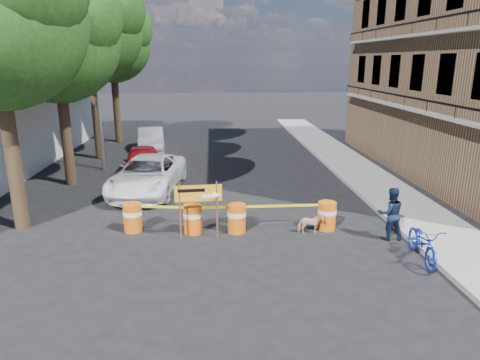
{
  "coord_description": "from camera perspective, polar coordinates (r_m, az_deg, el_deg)",
  "views": [
    {
      "loc": [
        -0.72,
        -11.18,
        5.16
      ],
      "look_at": [
        0.2,
        2.53,
        1.3
      ],
      "focal_mm": 32.0,
      "sensor_mm": 36.0,
      "label": 1
    }
  ],
  "objects": [
    {
      "name": "bicycle",
      "position": [
        12.22,
        23.43,
        -5.65
      ],
      "size": [
        0.8,
        1.11,
        1.97
      ],
      "primitive_type": "imported",
      "rotation": [
        0.0,
        0.0,
        -0.12
      ],
      "color": "#1530AD",
      "rests_on": "ground"
    },
    {
      "name": "barrel_mid_left",
      "position": [
        13.26,
        -6.31,
        -5.11
      ],
      "size": [
        0.58,
        0.58,
        0.9
      ],
      "color": "#DC600C",
      "rests_on": "ground"
    },
    {
      "name": "barrel_mid_right",
      "position": [
        13.25,
        -0.44,
        -5.04
      ],
      "size": [
        0.58,
        0.58,
        0.9
      ],
      "color": "#DC600C",
      "rests_on": "ground"
    },
    {
      "name": "barrel_far_left",
      "position": [
        13.72,
        -14.13,
        -4.78
      ],
      "size": [
        0.58,
        0.58,
        0.9
      ],
      "color": "#DC600C",
      "rests_on": "ground"
    },
    {
      "name": "dog",
      "position": [
        13.33,
        9.37,
        -5.81
      ],
      "size": [
        0.76,
        0.35,
        0.64
      ],
      "primitive_type": "imported",
      "rotation": [
        0.0,
        0.0,
        1.57
      ],
      "color": "#DCAE7E",
      "rests_on": "ground"
    },
    {
      "name": "tree_mid_a",
      "position": [
        19.17,
        -23.19,
        17.03
      ],
      "size": [
        5.25,
        5.0,
        8.68
      ],
      "color": "#332316",
      "rests_on": "ground"
    },
    {
      "name": "detour_sign",
      "position": [
        12.52,
        -4.8,
        -2.35
      ],
      "size": [
        1.38,
        0.27,
        1.78
      ],
      "rotation": [
        0.0,
        0.0,
        0.07
      ],
      "color": "#592D19",
      "rests_on": "ground"
    },
    {
      "name": "tree_mid_b",
      "position": [
        24.0,
        -19.38,
        18.58
      ],
      "size": [
        5.67,
        5.4,
        9.62
      ],
      "color": "#332316",
      "rests_on": "ground"
    },
    {
      "name": "tree_far",
      "position": [
        28.83,
        -16.64,
        17.18
      ],
      "size": [
        5.04,
        4.8,
        8.84
      ],
      "color": "#332316",
      "rests_on": "ground"
    },
    {
      "name": "suv_white",
      "position": [
        17.6,
        -12.21,
        0.69
      ],
      "size": [
        3.0,
        5.37,
        1.42
      ],
      "primitive_type": "imported",
      "rotation": [
        0.0,
        0.0,
        -0.13
      ],
      "color": "white",
      "rests_on": "ground"
    },
    {
      "name": "sedan_silver",
      "position": [
        25.78,
        -11.79,
        5.34
      ],
      "size": [
        1.97,
        4.24,
        1.34
      ],
      "primitive_type": "imported",
      "rotation": [
        0.0,
        0.0,
        0.14
      ],
      "color": "silver",
      "rests_on": "ground"
    },
    {
      "name": "ground",
      "position": [
        12.33,
        -0.12,
        -9.04
      ],
      "size": [
        120.0,
        120.0,
        0.0
      ],
      "primitive_type": "plane",
      "color": "black",
      "rests_on": "ground"
    },
    {
      "name": "sidewalk_east",
      "position": [
        19.21,
        17.45,
        -0.4
      ],
      "size": [
        2.4,
        40.0,
        0.15
      ],
      "primitive_type": "cube",
      "color": "gray",
      "rests_on": "ground"
    },
    {
      "name": "streetlamp",
      "position": [
        21.34,
        -18.45,
        12.81
      ],
      "size": [
        1.25,
        0.18,
        8.0
      ],
      "color": "gray",
      "rests_on": "ground"
    },
    {
      "name": "sedan_red",
      "position": [
        20.14,
        -12.87,
        2.43
      ],
      "size": [
        2.05,
        4.13,
        1.35
      ],
      "primitive_type": "imported",
      "rotation": [
        0.0,
        0.0,
        0.12
      ],
      "color": "#9C0D12",
      "rests_on": "ground"
    },
    {
      "name": "pedestrian",
      "position": [
        13.39,
        19.43,
        -4.24
      ],
      "size": [
        0.78,
        0.61,
        1.6
      ],
      "primitive_type": "imported",
      "rotation": [
        0.0,
        0.0,
        3.13
      ],
      "color": "black",
      "rests_on": "ground"
    },
    {
      "name": "barrel_far_right",
      "position": [
        13.72,
        11.52,
        -4.61
      ],
      "size": [
        0.58,
        0.58,
        0.9
      ],
      "color": "#DC600C",
      "rests_on": "ground"
    }
  ]
}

